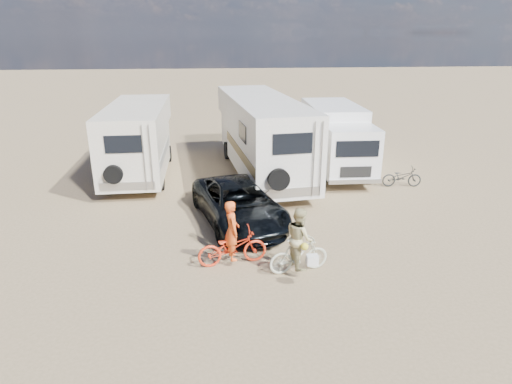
{
  "coord_description": "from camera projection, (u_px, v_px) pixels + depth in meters",
  "views": [
    {
      "loc": [
        -2.15,
        -12.16,
        6.07
      ],
      "look_at": [
        -0.87,
        0.82,
        1.3
      ],
      "focal_mm": 30.61,
      "sensor_mm": 36.0,
      "label": 1
    }
  ],
  "objects": [
    {
      "name": "bike_parked",
      "position": [
        402.0,
        177.0,
        18.16
      ],
      "size": [
        1.66,
        0.72,
        0.85
      ],
      "primitive_type": "imported",
      "rotation": [
        0.0,
        0.0,
        1.47
      ],
      "color": "black",
      "rests_on": "ground"
    },
    {
      "name": "crate",
      "position": [
        265.0,
        199.0,
        16.43
      ],
      "size": [
        0.53,
        0.53,
        0.33
      ],
      "primitive_type": "cube",
      "rotation": [
        0.0,
        0.0,
        0.39
      ],
      "color": "#8B7C51",
      "rests_on": "ground"
    },
    {
      "name": "bike_woman",
      "position": [
        299.0,
        255.0,
        11.63
      ],
      "size": [
        1.72,
        0.78,
        1.0
      ],
      "primitive_type": "imported",
      "rotation": [
        0.0,
        0.0,
        1.77
      ],
      "color": "#B7BCA2",
      "rests_on": "ground"
    },
    {
      "name": "ground",
      "position": [
        286.0,
        239.0,
        13.65
      ],
      "size": [
        140.0,
        140.0,
        0.0
      ],
      "primitive_type": "plane",
      "color": "#927A57",
      "rests_on": "ground"
    },
    {
      "name": "cooler",
      "position": [
        248.0,
        209.0,
        15.39
      ],
      "size": [
        0.58,
        0.46,
        0.42
      ],
      "primitive_type": "cube",
      "rotation": [
        0.0,
        0.0,
        0.16
      ],
      "color": "#2C478E",
      "rests_on": "ground"
    },
    {
      "name": "box_truck",
      "position": [
        337.0,
        140.0,
        19.96
      ],
      "size": [
        2.42,
        6.5,
        2.93
      ],
      "primitive_type": null,
      "rotation": [
        0.0,
        0.0,
        -0.03
      ],
      "color": "white",
      "rests_on": "ground"
    },
    {
      "name": "rv_main",
      "position": [
        262.0,
        137.0,
        19.38
      ],
      "size": [
        3.6,
        9.62,
        3.43
      ],
      "primitive_type": null,
      "rotation": [
        0.0,
        0.0,
        0.11
      ],
      "color": "white",
      "rests_on": "ground"
    },
    {
      "name": "dark_suv",
      "position": [
        239.0,
        203.0,
        14.62
      ],
      "size": [
        3.46,
        5.39,
        1.38
      ],
      "primitive_type": "imported",
      "rotation": [
        0.0,
        0.0,
        0.25
      ],
      "color": "black",
      "rests_on": "ground"
    },
    {
      "name": "rider_man",
      "position": [
        232.0,
        236.0,
        11.9
      ],
      "size": [
        0.5,
        0.68,
        1.69
      ],
      "primitive_type": "imported",
      "rotation": [
        0.0,
        0.0,
        1.74
      ],
      "color": "#EE561D",
      "rests_on": "ground"
    },
    {
      "name": "rv_left",
      "position": [
        138.0,
        141.0,
        19.26
      ],
      "size": [
        2.53,
        7.09,
        3.12
      ],
      "primitive_type": null,
      "rotation": [
        0.0,
        0.0,
        0.02
      ],
      "color": "beige",
      "rests_on": "ground"
    },
    {
      "name": "rider_woman",
      "position": [
        299.0,
        244.0,
        11.51
      ],
      "size": [
        0.77,
        0.91,
        1.66
      ],
      "primitive_type": "imported",
      "rotation": [
        0.0,
        0.0,
        1.77
      ],
      "color": "tan",
      "rests_on": "ground"
    },
    {
      "name": "bike_man",
      "position": [
        232.0,
        247.0,
        12.02
      ],
      "size": [
        2.02,
        0.99,
        1.01
      ],
      "primitive_type": "imported",
      "rotation": [
        0.0,
        0.0,
        1.74
      ],
      "color": "red",
      "rests_on": "ground"
    }
  ]
}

